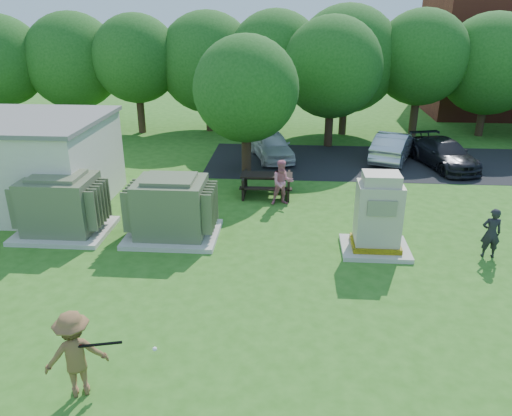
# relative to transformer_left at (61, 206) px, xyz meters

# --- Properties ---
(ground) EXTENTS (120.00, 120.00, 0.00)m
(ground) POSITION_rel_transformer_left_xyz_m (6.50, -4.50, -0.97)
(ground) COLOR #2D6619
(ground) RESTS_ON ground
(parking_strip) EXTENTS (20.00, 6.00, 0.01)m
(parking_strip) POSITION_rel_transformer_left_xyz_m (13.50, 9.00, -0.96)
(parking_strip) COLOR #232326
(parking_strip) RESTS_ON ground
(transformer_left) EXTENTS (3.00, 2.40, 2.07)m
(transformer_left) POSITION_rel_transformer_left_xyz_m (0.00, 0.00, 0.00)
(transformer_left) COLOR beige
(transformer_left) RESTS_ON ground
(transformer_right) EXTENTS (3.00, 2.40, 2.07)m
(transformer_right) POSITION_rel_transformer_left_xyz_m (3.70, 0.00, 0.00)
(transformer_right) COLOR beige
(transformer_right) RESTS_ON ground
(generator_cabinet) EXTENTS (2.08, 1.70, 2.54)m
(generator_cabinet) POSITION_rel_transformer_left_xyz_m (10.23, -0.55, 0.14)
(generator_cabinet) COLOR beige
(generator_cabinet) RESTS_ON ground
(picnic_table) EXTENTS (2.05, 1.54, 0.88)m
(picnic_table) POSITION_rel_transformer_left_xyz_m (6.58, 4.12, -0.42)
(picnic_table) COLOR black
(picnic_table) RESTS_ON ground
(batter) EXTENTS (1.36, 1.10, 1.83)m
(batter) POSITION_rel_transformer_left_xyz_m (3.53, -7.25, -0.05)
(batter) COLOR brown
(batter) RESTS_ON ground
(person_by_generator) EXTENTS (0.59, 0.40, 1.58)m
(person_by_generator) POSITION_rel_transformer_left_xyz_m (13.60, -0.71, -0.18)
(person_by_generator) COLOR black
(person_by_generator) RESTS_ON ground
(person_at_picnic) EXTENTS (0.99, 0.85, 1.76)m
(person_at_picnic) POSITION_rel_transformer_left_xyz_m (7.23, 3.15, -0.09)
(person_at_picnic) COLOR #CF6E83
(person_at_picnic) RESTS_ON ground
(car_white) EXTENTS (2.68, 4.31, 1.37)m
(car_white) POSITION_rel_transformer_left_xyz_m (6.54, 9.34, -0.28)
(car_white) COLOR silver
(car_white) RESTS_ON ground
(car_silver_a) EXTENTS (2.93, 4.51, 1.40)m
(car_silver_a) POSITION_rel_transformer_left_xyz_m (12.53, 9.56, -0.27)
(car_silver_a) COLOR silver
(car_silver_a) RESTS_ON ground
(car_dark) EXTENTS (2.86, 4.76, 1.29)m
(car_dark) POSITION_rel_transformer_left_xyz_m (14.72, 8.56, -0.32)
(car_dark) COLOR black
(car_dark) RESTS_ON ground
(batting_equipment) EXTENTS (1.58, 0.36, 0.26)m
(batting_equipment) POSITION_rel_transformer_left_xyz_m (4.13, -7.28, 0.20)
(batting_equipment) COLOR black
(batting_equipment) RESTS_ON ground
(tree_row) EXTENTS (41.30, 13.30, 7.30)m
(tree_row) POSITION_rel_transformer_left_xyz_m (8.25, 14.00, 3.18)
(tree_row) COLOR #47301E
(tree_row) RESTS_ON ground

